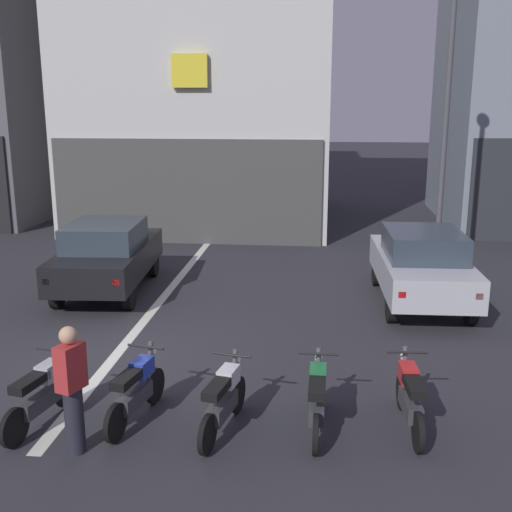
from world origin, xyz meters
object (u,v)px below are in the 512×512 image
car_silver_parked_kerbside (421,264)px  car_blue_down_street (261,194)px  person_by_motorcycles (72,389)px  street_lamp (447,103)px  motorcycle_blue_row_left_mid (136,389)px  car_black_crossing_near (107,254)px  motorcycle_red_row_rightmost (410,397)px  motorcycle_white_row_centre (224,399)px  motorcycle_green_row_right_mid (317,398)px  motorcycle_silver_row_leftmost (42,393)px

car_silver_parked_kerbside → car_blue_down_street: 11.09m
person_by_motorcycles → car_blue_down_street: bearing=87.6°
street_lamp → motorcycle_blue_row_left_mid: size_ratio=4.24×
motorcycle_blue_row_left_mid → car_black_crossing_near: bearing=112.3°
car_silver_parked_kerbside → motorcycle_red_row_rightmost: (-0.93, -5.52, -0.43)m
car_blue_down_street → motorcycle_red_row_rightmost: car_blue_down_street is taller
street_lamp → person_by_motorcycles: street_lamp is taller
car_black_crossing_near → motorcycle_white_row_centre: bearing=-58.8°
motorcycle_blue_row_left_mid → motorcycle_green_row_right_mid: bearing=0.0°
motorcycle_silver_row_leftmost → motorcycle_red_row_rightmost: bearing=5.0°
motorcycle_blue_row_left_mid → motorcycle_white_row_centre: bearing=-7.3°
street_lamp → motorcycle_red_row_rightmost: (-1.71, -8.06, -3.79)m
motorcycle_red_row_rightmost → motorcycle_white_row_centre: bearing=-172.2°
street_lamp → person_by_motorcycles: 11.39m
car_silver_parked_kerbside → street_lamp: bearing=73.1°
motorcycle_white_row_centre → motorcycle_red_row_rightmost: size_ratio=0.99×
motorcycle_white_row_centre → motorcycle_blue_row_left_mid: bearing=172.7°
car_silver_parked_kerbside → street_lamp: size_ratio=0.59×
motorcycle_green_row_right_mid → motorcycle_white_row_centre: bearing=-172.6°
car_blue_down_street → car_black_crossing_near: bearing=-104.4°
car_black_crossing_near → motorcycle_green_row_right_mid: 7.62m
motorcycle_red_row_rightmost → person_by_motorcycles: size_ratio=1.00×
car_blue_down_street → motorcycle_blue_row_left_mid: size_ratio=2.51×
street_lamp → car_silver_parked_kerbside: bearing=-106.9°
motorcycle_green_row_right_mid → person_by_motorcycles: 3.15m
motorcycle_blue_row_left_mid → motorcycle_red_row_rightmost: same height
car_silver_parked_kerbside → motorcycle_blue_row_left_mid: 7.36m
motorcycle_green_row_right_mid → person_by_motorcycles: person_by_motorcycles is taller
car_black_crossing_near → street_lamp: street_lamp is taller
motorcycle_white_row_centre → motorcycle_green_row_right_mid: size_ratio=0.99×
car_silver_parked_kerbside → motorcycle_red_row_rightmost: car_silver_parked_kerbside is taller
car_black_crossing_near → street_lamp: (7.81, 2.39, 3.36)m
car_silver_parked_kerbside → motorcycle_white_row_centre: (-3.40, -5.86, -0.43)m
car_silver_parked_kerbside → motorcycle_green_row_right_mid: bearing=-110.8°
car_blue_down_street → street_lamp: street_lamp is taller
motorcycle_red_row_rightmost → person_by_motorcycles: bearing=-166.1°
car_blue_down_street → motorcycle_green_row_right_mid: bearing=-81.8°
motorcycle_silver_row_leftmost → motorcycle_green_row_right_mid: (3.71, 0.25, 0.00)m
car_black_crossing_near → street_lamp: size_ratio=0.60×
motorcycle_silver_row_leftmost → car_silver_parked_kerbside: bearing=45.4°
motorcycle_green_row_right_mid → motorcycle_red_row_rightmost: size_ratio=1.00×
car_silver_parked_kerbside → motorcycle_blue_row_left_mid: car_silver_parked_kerbside is taller
motorcycle_blue_row_left_mid → car_blue_down_street: bearing=89.4°
motorcycle_green_row_right_mid → motorcycle_silver_row_leftmost: bearing=-176.1°
car_silver_parked_kerbside → motorcycle_red_row_rightmost: size_ratio=2.49×
car_black_crossing_near → street_lamp: bearing=17.0°
motorcycle_silver_row_leftmost → person_by_motorcycles: size_ratio=0.99×
motorcycle_blue_row_left_mid → motorcycle_green_row_right_mid: (2.47, 0.00, 0.00)m
motorcycle_blue_row_left_mid → car_silver_parked_kerbside: bearing=50.8°
motorcycle_blue_row_left_mid → motorcycle_white_row_centre: (1.24, -0.16, 0.00)m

